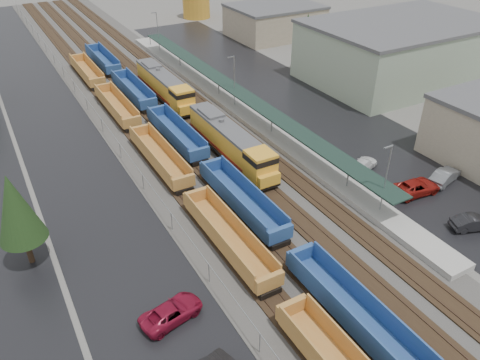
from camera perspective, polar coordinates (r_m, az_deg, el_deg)
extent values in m
cube|color=#302D2B|center=(74.85, -10.95, 9.75)|extent=(20.00, 160.00, 0.08)
cube|color=black|center=(73.32, -15.39, 8.77)|extent=(2.60, 160.00, 0.15)
cube|color=#473326|center=(73.13, -15.95, 8.72)|extent=(0.08, 160.00, 0.07)
cube|color=#473326|center=(73.43, -14.87, 8.99)|extent=(0.08, 160.00, 0.07)
cube|color=black|center=(74.26, -12.42, 9.49)|extent=(2.60, 160.00, 0.15)
cube|color=#473326|center=(74.03, -12.96, 9.44)|extent=(0.08, 160.00, 0.07)
cube|color=#473326|center=(74.41, -11.90, 9.69)|extent=(0.08, 160.00, 0.07)
cube|color=black|center=(75.40, -9.52, 10.16)|extent=(2.60, 160.00, 0.15)
cube|color=#473326|center=(75.14, -10.04, 10.12)|extent=(0.08, 160.00, 0.07)
cube|color=#473326|center=(75.58, -9.01, 10.36)|extent=(0.08, 160.00, 0.07)
cube|color=black|center=(76.73, -6.70, 10.79)|extent=(2.60, 160.00, 0.15)
cube|color=#473326|center=(76.43, -7.21, 10.76)|extent=(0.08, 160.00, 0.07)
cube|color=#473326|center=(76.94, -6.21, 10.97)|extent=(0.08, 160.00, 0.07)
cube|color=black|center=(72.04, -22.24, 6.92)|extent=(10.00, 160.00, 0.02)
cube|color=black|center=(74.52, 5.82, 10.05)|extent=(16.00, 100.00, 0.02)
cube|color=#9E9B93|center=(69.71, -0.68, 8.90)|extent=(3.00, 80.00, 0.70)
cylinder|color=gray|center=(51.00, 13.04, 0.46)|extent=(0.16, 0.16, 2.40)
cylinder|color=gray|center=(61.29, 3.88, 6.95)|extent=(0.16, 0.16, 2.40)
cylinder|color=gray|center=(73.21, -2.62, 11.36)|extent=(0.16, 0.16, 2.40)
cylinder|color=gray|center=(86.11, -7.36, 14.41)|extent=(0.16, 0.16, 2.40)
cylinder|color=gray|center=(99.59, -10.92, 16.59)|extent=(0.16, 0.16, 2.40)
cube|color=black|center=(68.62, -0.70, 11.08)|extent=(2.60, 65.00, 0.15)
cylinder|color=gray|center=(47.02, 17.29, -0.19)|extent=(0.12, 0.12, 8.00)
cube|color=gray|center=(44.79, 17.63, 3.84)|extent=(1.00, 0.15, 0.12)
cylinder|color=gray|center=(68.33, -0.70, 11.70)|extent=(0.12, 0.12, 8.00)
cube|color=gray|center=(66.82, -1.11, 14.75)|extent=(1.00, 0.15, 0.12)
cylinder|color=gray|center=(94.49, -9.96, 17.16)|extent=(0.12, 0.12, 8.00)
cube|color=gray|center=(93.40, -10.49, 19.41)|extent=(1.00, 0.15, 0.12)
cylinder|color=gray|center=(34.70, 2.43, -19.28)|extent=(0.08, 0.08, 2.00)
cylinder|color=gray|center=(39.45, -3.79, -11.29)|extent=(0.08, 0.08, 2.00)
cylinder|color=gray|center=(45.12, -8.32, -5.06)|extent=(0.08, 0.08, 2.00)
cylinder|color=gray|center=(51.41, -11.72, -0.27)|extent=(0.08, 0.08, 2.00)
cylinder|color=gray|center=(58.13, -14.36, 3.45)|extent=(0.08, 0.08, 2.00)
cylinder|color=gray|center=(65.14, -16.45, 6.38)|extent=(0.08, 0.08, 2.00)
cylinder|color=gray|center=(72.35, -18.15, 8.72)|extent=(0.08, 0.08, 2.00)
cylinder|color=gray|center=(79.71, -19.56, 10.63)|extent=(0.08, 0.08, 2.00)
cylinder|color=gray|center=(87.19, -20.73, 12.21)|extent=(0.08, 0.08, 2.00)
cylinder|color=gray|center=(94.75, -21.74, 13.54)|extent=(0.08, 0.08, 2.00)
cylinder|color=gray|center=(102.38, -22.60, 14.67)|extent=(0.08, 0.08, 2.00)
cylinder|color=gray|center=(110.06, -23.35, 15.63)|extent=(0.08, 0.08, 2.00)
cylinder|color=gray|center=(117.78, -24.00, 16.47)|extent=(0.08, 0.08, 2.00)
cylinder|color=gray|center=(125.54, -24.58, 17.21)|extent=(0.08, 0.08, 2.00)
cylinder|color=gray|center=(133.33, -25.10, 17.85)|extent=(0.08, 0.08, 2.00)
cylinder|color=gray|center=(141.14, -25.56, 18.43)|extent=(0.08, 0.08, 2.00)
cube|color=gray|center=(71.98, -18.29, 9.45)|extent=(0.05, 160.00, 0.05)
cube|color=#9CAD93|center=(85.05, 18.93, 14.59)|extent=(30.00, 20.00, 9.00)
cube|color=#59595B|center=(83.85, 19.52, 17.66)|extent=(30.60, 20.40, 0.50)
cube|color=gray|center=(106.36, 4.24, 18.67)|extent=(18.00, 14.00, 6.00)
cube|color=#59595B|center=(105.63, 4.31, 20.38)|extent=(18.36, 14.28, 0.50)
cylinder|color=#332316|center=(44.93, -24.36, -7.75)|extent=(0.50, 0.50, 2.70)
cone|color=black|center=(42.39, -25.71, -3.06)|extent=(3.96, 3.96, 6.30)
cylinder|color=#332316|center=(85.07, 7.89, 13.87)|extent=(0.50, 0.50, 3.00)
cone|color=black|center=(83.64, 8.15, 17.11)|extent=(4.40, 4.40, 7.00)
cube|color=black|center=(56.68, -1.35, 3.52)|extent=(2.75, 18.34, 0.37)
cube|color=gold|center=(56.66, -1.81, 5.29)|extent=(2.57, 14.67, 2.75)
cube|color=gold|center=(50.44, 2.50, 1.83)|extent=(2.75, 2.93, 3.12)
cube|color=black|center=(49.98, 2.52, 2.73)|extent=(2.80, 2.98, 0.64)
cube|color=gold|center=(49.74, 3.47, 0.07)|extent=(2.57, 0.92, 1.28)
cube|color=#59595B|center=(56.01, -1.84, 6.63)|extent=(2.61, 14.67, 0.32)
cube|color=maroon|center=(56.65, -2.96, 4.00)|extent=(0.04, 14.67, 0.32)
cube|color=maroon|center=(57.71, -0.65, 4.61)|extent=(0.04, 14.67, 0.32)
cube|color=black|center=(56.86, -1.34, 3.20)|extent=(2.02, 5.50, 0.55)
cube|color=black|center=(52.02, 2.02, 0.27)|extent=(2.20, 3.67, 0.46)
cube|color=black|center=(61.89, -4.19, 5.79)|extent=(2.20, 3.67, 0.46)
cylinder|color=#59595B|center=(56.62, -2.28, 7.23)|extent=(0.64, 0.64, 0.46)
cube|color=#59595B|center=(58.88, -3.53, 8.17)|extent=(2.20, 3.67, 0.46)
cube|color=black|center=(74.11, -9.22, 10.33)|extent=(2.75, 18.34, 0.37)
cube|color=gold|center=(74.36, -9.60, 11.67)|extent=(2.57, 14.67, 2.75)
cube|color=gold|center=(67.26, -7.07, 9.78)|extent=(2.75, 2.93, 3.12)
cube|color=black|center=(66.92, -7.12, 10.50)|extent=(2.80, 2.98, 0.64)
cube|color=gold|center=(66.22, -6.44, 8.58)|extent=(2.57, 0.92, 1.28)
cube|color=#59595B|center=(73.86, -9.70, 12.73)|extent=(2.61, 14.67, 0.32)
cube|color=maroon|center=(74.35, -10.46, 10.67)|extent=(0.04, 14.67, 0.32)
cube|color=maroon|center=(75.16, -8.58, 11.09)|extent=(0.04, 14.67, 0.32)
cube|color=black|center=(74.25, -9.20, 10.07)|extent=(2.02, 5.50, 0.55)
cube|color=black|center=(68.68, -7.20, 8.42)|extent=(2.20, 3.67, 0.46)
cube|color=black|center=(79.88, -10.94, 11.60)|extent=(2.20, 3.67, 0.46)
cylinder|color=#59595B|center=(74.59, -9.98, 13.12)|extent=(0.64, 0.64, 0.46)
cube|color=#59595B|center=(77.07, -10.73, 13.65)|extent=(2.20, 3.67, 0.46)
cube|color=#B27431|center=(36.27, 6.30, -15.23)|extent=(2.54, 0.49, 1.37)
cube|color=black|center=(36.65, 6.84, -16.93)|extent=(1.96, 2.15, 0.49)
cube|color=#B27431|center=(42.82, -1.44, -7.32)|extent=(2.54, 13.45, 0.24)
cube|color=#B27431|center=(41.84, -2.94, -6.91)|extent=(0.15, 13.45, 1.76)
cube|color=#B27431|center=(42.72, -0.01, -5.89)|extent=(0.15, 13.45, 1.76)
cube|color=#B27431|center=(37.96, 3.62, -12.34)|extent=(2.54, 0.49, 1.37)
cube|color=#B27431|center=(47.41, -5.43, -1.98)|extent=(2.54, 0.49, 1.37)
cube|color=black|center=(39.06, 3.02, -12.74)|extent=(1.96, 2.15, 0.49)
cube|color=black|center=(47.46, -5.02, -3.37)|extent=(1.96, 2.15, 0.49)
cube|color=#B27431|center=(55.70, -9.72, 2.50)|extent=(2.54, 13.45, 0.24)
cube|color=#B27431|center=(54.94, -10.98, 2.97)|extent=(0.15, 13.45, 1.76)
cube|color=#B27431|center=(55.62, -8.63, 3.61)|extent=(0.15, 13.45, 1.76)
cube|color=#B27431|center=(49.76, -6.90, -0.26)|extent=(2.54, 0.49, 1.37)
cube|color=#B27431|center=(61.24, -12.13, 5.85)|extent=(2.54, 0.49, 1.37)
cube|color=black|center=(50.82, -7.14, -0.82)|extent=(1.96, 2.15, 0.49)
cube|color=black|center=(61.08, -11.82, 4.79)|extent=(1.96, 2.15, 0.49)
cube|color=#B27431|center=(70.28, -14.76, 8.44)|extent=(2.54, 13.45, 0.24)
cube|color=#B27431|center=(69.69, -15.82, 8.86)|extent=(0.15, 13.45, 1.76)
cube|color=#B27431|center=(70.22, -13.90, 9.33)|extent=(0.15, 13.45, 1.76)
cube|color=#B27431|center=(63.88, -13.03, 6.89)|extent=(2.54, 0.49, 1.37)
cube|color=#B27431|center=(76.30, -16.36, 10.67)|extent=(2.54, 0.49, 1.37)
cube|color=black|center=(64.89, -13.12, 6.33)|extent=(1.96, 2.15, 0.49)
cube|color=black|center=(76.02, -16.11, 9.83)|extent=(1.96, 2.15, 0.49)
cube|color=#B27431|center=(85.72, -18.11, 12.26)|extent=(2.54, 13.45, 0.24)
cube|color=#B27431|center=(85.23, -19.01, 12.62)|extent=(0.15, 13.45, 1.76)
cube|color=#B27431|center=(85.67, -17.41, 13.00)|extent=(0.15, 13.45, 1.76)
cube|color=#B27431|center=(79.08, -16.96, 11.34)|extent=(2.54, 0.49, 1.37)
cube|color=#B27431|center=(91.99, -19.25, 13.85)|extent=(2.54, 0.49, 1.37)
cube|color=black|center=(80.05, -16.98, 10.83)|extent=(1.96, 2.15, 0.49)
cube|color=black|center=(91.64, -19.04, 13.16)|extent=(1.96, 2.15, 0.49)
cube|color=navy|center=(37.44, 13.69, -15.77)|extent=(2.63, 13.40, 0.25)
cube|color=navy|center=(36.14, 12.32, -15.64)|extent=(0.15, 13.40, 1.82)
cube|color=navy|center=(37.46, 15.36, -14.02)|extent=(0.15, 13.40, 1.82)
cube|color=navy|center=(40.53, 7.36, -9.02)|extent=(2.63, 0.51, 1.41)
cube|color=black|center=(40.80, 7.85, -10.65)|extent=(2.02, 2.22, 0.51)
cube|color=navy|center=(47.49, 0.21, -2.73)|extent=(2.63, 13.40, 0.25)
cube|color=navy|center=(46.47, -1.14, -2.26)|extent=(0.15, 13.40, 1.82)
cube|color=navy|center=(47.51, 1.54, -1.40)|extent=(0.15, 13.40, 1.82)
cube|color=navy|center=(42.43, 4.87, -6.62)|extent=(2.63, 0.51, 1.41)
cube|color=navy|center=(52.25, -3.54, 1.71)|extent=(2.63, 0.51, 1.41)
cube|color=black|center=(43.51, 4.29, -7.15)|extent=(2.02, 2.22, 0.51)
cube|color=black|center=(52.23, -3.16, 0.41)|extent=(2.02, 2.22, 0.51)
cube|color=navy|center=(60.68, -7.77, 5.34)|extent=(2.63, 13.40, 0.25)
cube|color=navy|center=(59.89, -8.95, 5.83)|extent=(0.15, 13.40, 1.82)
cube|color=navy|center=(60.69, -6.73, 6.39)|extent=(0.15, 13.40, 1.82)
cube|color=navy|center=(54.71, -5.01, 3.17)|extent=(2.63, 0.51, 1.41)
cube|color=navy|center=(66.26, -10.17, 8.22)|extent=(2.63, 0.51, 1.41)
cube|color=black|center=(55.77, -5.27, 2.57)|extent=(2.02, 2.22, 0.51)
cube|color=black|center=(66.06, -9.86, 7.21)|extent=(2.02, 2.22, 0.51)
cube|color=navy|center=(75.38, -12.87, 10.36)|extent=(2.63, 13.40, 0.25)
cube|color=navy|center=(74.74, -13.88, 10.79)|extent=(0.15, 13.40, 1.82)
cube|color=navy|center=(75.39, -12.04, 11.21)|extent=(0.15, 13.40, 1.82)
cube|color=navy|center=(68.99, -11.10, 9.12)|extent=(2.63, 0.51, 1.41)
cube|color=navy|center=(81.39, -14.51, 12.33)|extent=(2.63, 0.51, 1.41)
cube|color=black|center=(70.01, -11.22, 8.55)|extent=(2.02, 2.22, 0.51)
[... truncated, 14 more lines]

